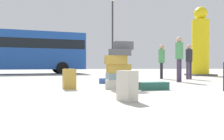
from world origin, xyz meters
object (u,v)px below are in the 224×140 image
at_px(suitcase_teal_behind_tower, 153,86).
at_px(yellow_dummy_statue, 200,45).
at_px(suitcase_cream_foreground_far, 127,86).
at_px(suitcase_navy_upright_blue, 110,81).
at_px(lamp_post, 113,23).
at_px(person_bearded_onlooker, 179,55).
at_px(suitcase_tan_white_trunk, 69,79).
at_px(person_passerby_in_red, 162,59).
at_px(parked_bus, 14,49).
at_px(suitcase_tower, 119,68).
at_px(person_tourist_with_camera, 189,59).

bearing_deg(suitcase_teal_behind_tower, yellow_dummy_statue, 49.12).
bearing_deg(suitcase_cream_foreground_far, suitcase_navy_upright_blue, 61.61).
bearing_deg(lamp_post, suitcase_teal_behind_tower, -92.95).
relative_size(suitcase_cream_foreground_far, person_bearded_onlooker, 0.31).
height_order(suitcase_tan_white_trunk, lamp_post, lamp_post).
relative_size(suitcase_tan_white_trunk, person_passerby_in_red, 0.33).
distance_m(suitcase_cream_foreground_far, person_bearded_onlooker, 5.45).
bearing_deg(parked_bus, suitcase_tower, -77.29).
distance_m(yellow_dummy_statue, parked_bus, 13.15).
height_order(suitcase_navy_upright_blue, lamp_post, lamp_post).
height_order(person_tourist_with_camera, lamp_post, lamp_post).
bearing_deg(suitcase_tan_white_trunk, suitcase_tower, -15.94).
height_order(person_bearded_onlooker, lamp_post, lamp_post).
relative_size(suitcase_tower, suitcase_teal_behind_tower, 1.67).
height_order(suitcase_tower, suitcase_teal_behind_tower, suitcase_tower).
bearing_deg(suitcase_cream_foreground_far, suitcase_tan_white_trunk, 89.60).
bearing_deg(suitcase_navy_upright_blue, lamp_post, 94.37).
relative_size(suitcase_navy_upright_blue, yellow_dummy_statue, 0.17).
height_order(suitcase_cream_foreground_far, person_bearded_onlooker, person_bearded_onlooker).
bearing_deg(person_tourist_with_camera, yellow_dummy_statue, -153.26).
bearing_deg(yellow_dummy_statue, person_passerby_in_red, -139.51).
distance_m(person_bearded_onlooker, parked_bus, 13.10).
bearing_deg(suitcase_tan_white_trunk, person_bearded_onlooker, 17.94).
height_order(suitcase_cream_foreground_far, suitcase_tan_white_trunk, same).
bearing_deg(suitcase_tower, parked_bus, 115.53).
bearing_deg(suitcase_tower, suitcase_cream_foreground_far, -96.47).
bearing_deg(person_bearded_onlooker, suitcase_tan_white_trunk, -21.91).
bearing_deg(suitcase_teal_behind_tower, person_tourist_with_camera, 48.74).
bearing_deg(suitcase_cream_foreground_far, lamp_post, 57.92).
height_order(suitcase_tan_white_trunk, yellow_dummy_statue, yellow_dummy_statue).
bearing_deg(yellow_dummy_statue, suitcase_navy_upright_blue, -138.28).
xyz_separation_m(suitcase_tower, yellow_dummy_statue, (6.55, 7.72, 1.38)).
xyz_separation_m(yellow_dummy_statue, lamp_post, (-5.18, 2.87, 1.77)).
bearing_deg(yellow_dummy_statue, suitcase_tower, -130.31).
distance_m(person_passerby_in_red, parked_bus, 11.58).
bearing_deg(suitcase_tan_white_trunk, suitcase_cream_foreground_far, -75.44).
xyz_separation_m(suitcase_tower, suitcase_cream_foreground_far, (-0.25, -2.23, -0.29)).
xyz_separation_m(person_bearded_onlooker, person_tourist_with_camera, (1.21, 1.65, -0.08)).
distance_m(suitcase_tan_white_trunk, person_tourist_with_camera, 6.52).
bearing_deg(suitcase_navy_upright_blue, suitcase_tan_white_trunk, -114.14).
distance_m(suitcase_teal_behind_tower, suitcase_navy_upright_blue, 2.46).
bearing_deg(suitcase_tower, yellow_dummy_statue, 49.69).
bearing_deg(suitcase_teal_behind_tower, suitcase_tan_white_trunk, 158.97).
xyz_separation_m(suitcase_tower, person_bearded_onlooker, (2.72, 2.28, 0.48)).
height_order(yellow_dummy_statue, parked_bus, yellow_dummy_statue).
distance_m(suitcase_tan_white_trunk, yellow_dummy_statue, 11.06).
bearing_deg(yellow_dummy_statue, suitcase_cream_foreground_far, -124.35).
bearing_deg(lamp_post, suitcase_cream_foreground_far, -97.22).
height_order(suitcase_teal_behind_tower, yellow_dummy_statue, yellow_dummy_statue).
bearing_deg(suitcase_navy_upright_blue, suitcase_cream_foreground_far, -80.20).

